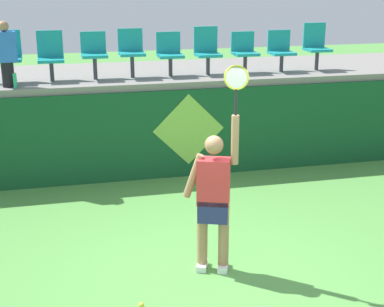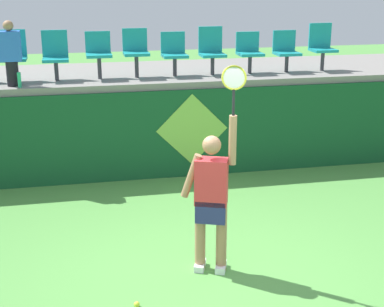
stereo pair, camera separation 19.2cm
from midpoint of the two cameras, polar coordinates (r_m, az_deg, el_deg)
ground_plane at (r=7.11m, az=1.51°, el=-12.20°), size 40.00×40.00×0.00m
court_back_wall at (r=10.14m, az=-3.72°, el=1.91°), size 12.25×0.20×1.56m
spectator_platform at (r=11.11m, az=-4.85°, el=7.75°), size 12.25×2.50×0.12m
tennis_player at (r=6.90m, az=1.37°, el=-4.23°), size 0.72×0.38×2.54m
tennis_ball at (r=6.59m, az=-5.89°, el=-14.61°), size 0.07×0.07×0.07m
water_bottle at (r=9.89m, az=-17.54°, el=6.82°), size 0.06×0.06×0.25m
stadium_chair_1 at (r=10.43m, az=-18.14°, el=9.28°), size 0.44×0.42×0.87m
stadium_chair_2 at (r=10.40m, az=-14.26°, el=9.44°), size 0.44×0.42×0.84m
stadium_chair_3 at (r=10.40m, az=-10.14°, el=9.79°), size 0.44×0.42×0.81m
stadium_chair_4 at (r=10.46m, az=-6.52°, el=10.10°), size 0.44×0.42×0.85m
stadium_chair_5 at (r=10.57m, az=-2.75°, el=9.96°), size 0.44×0.42×0.77m
stadium_chair_6 at (r=10.72m, az=0.96°, el=10.22°), size 0.44×0.42×0.85m
stadium_chair_7 at (r=10.91m, az=4.65°, el=10.09°), size 0.44×0.42×0.74m
stadium_chair_8 at (r=11.15m, az=8.21°, el=10.12°), size 0.44×0.42×0.76m
stadium_chair_9 at (r=11.43m, az=11.61°, el=10.46°), size 0.44×0.42×0.87m
spectator_0 at (r=10.00m, az=-18.36°, el=9.32°), size 0.34×0.20×1.06m
wall_signage_mount at (r=10.37m, az=-0.86°, el=-2.22°), size 1.27×0.01×1.50m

